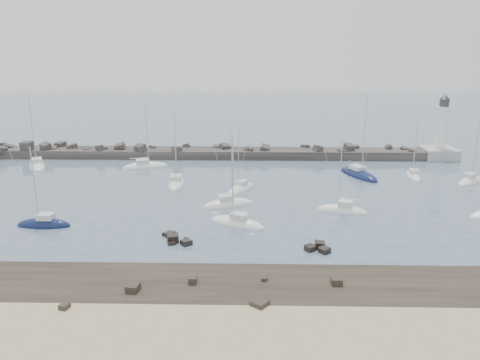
% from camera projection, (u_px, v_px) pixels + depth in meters
% --- Properties ---
extents(ground, '(400.00, 400.00, 0.00)m').
position_uv_depth(ground, '(211.00, 216.00, 67.55)').
color(ground, '#4B6075').
rests_on(ground, ground).
extents(sand_strip, '(140.00, 14.00, 1.00)m').
position_uv_depth(sand_strip, '(178.00, 357.00, 36.77)').
color(sand_strip, tan).
rests_on(sand_strip, ground).
extents(rock_shelf, '(140.00, 12.00, 1.99)m').
position_uv_depth(rock_shelf, '(192.00, 293.00, 46.40)').
color(rock_shelf, black).
rests_on(rock_shelf, ground).
extents(rock_cluster_near, '(4.41, 4.51, 1.53)m').
position_uv_depth(rock_cluster_near, '(174.00, 239.00, 58.97)').
color(rock_cluster_near, black).
rests_on(rock_cluster_near, ground).
extents(rock_cluster_far, '(3.23, 3.20, 1.31)m').
position_uv_depth(rock_cluster_far, '(318.00, 248.00, 56.39)').
color(rock_cluster_far, black).
rests_on(rock_cluster_far, ground).
extents(breakwater, '(115.00, 7.39, 5.12)m').
position_uv_depth(breakwater, '(189.00, 156.00, 104.17)').
color(breakwater, '#312E2C').
rests_on(breakwater, ground).
extents(lighthouse, '(7.00, 7.00, 14.60)m').
position_uv_depth(lighthouse, '(439.00, 144.00, 102.23)').
color(lighthouse, '#9D9D98').
rests_on(lighthouse, ground).
extents(sailboat_1, '(7.35, 10.21, 15.63)m').
position_uv_depth(sailboat_1, '(37.00, 166.00, 95.78)').
color(sailboat_1, white).
rests_on(sailboat_1, ground).
extents(sailboat_2, '(7.50, 2.53, 12.09)m').
position_uv_depth(sailboat_2, '(44.00, 225.00, 63.78)').
color(sailboat_2, '#101B43').
rests_on(sailboat_2, ground).
extents(sailboat_3, '(3.31, 9.08, 14.21)m').
position_uv_depth(sailboat_3, '(176.00, 184.00, 83.24)').
color(sailboat_3, white).
rests_on(sailboat_3, ground).
extents(sailboat_4, '(9.52, 5.42, 14.37)m').
position_uv_depth(sailboat_4, '(145.00, 167.00, 94.97)').
color(sailboat_4, white).
rests_on(sailboat_4, ground).
extents(sailboat_5, '(8.54, 6.02, 13.22)m').
position_uv_depth(sailboat_5, '(237.00, 224.00, 64.28)').
color(sailboat_5, white).
rests_on(sailboat_5, ground).
extents(sailboat_6, '(5.92, 8.01, 12.46)m').
position_uv_depth(sailboat_6, '(240.00, 189.00, 79.90)').
color(sailboat_6, white).
rests_on(sailboat_6, ground).
extents(sailboat_7, '(8.32, 5.09, 12.73)m').
position_uv_depth(sailboat_7, '(228.00, 205.00, 72.15)').
color(sailboat_7, white).
rests_on(sailboat_7, ground).
extents(sailboat_8, '(7.28, 11.00, 16.64)m').
position_uv_depth(sailboat_8, '(359.00, 175.00, 88.73)').
color(sailboat_8, '#101B43').
rests_on(sailboat_8, ground).
extents(sailboat_9, '(7.73, 4.33, 11.96)m').
position_uv_depth(sailboat_9, '(342.00, 211.00, 69.30)').
color(sailboat_9, white).
rests_on(sailboat_9, ground).
extents(sailboat_10, '(3.22, 7.74, 11.98)m').
position_uv_depth(sailboat_10, '(413.00, 176.00, 88.14)').
color(sailboat_10, white).
rests_on(sailboat_10, ground).
extents(sailboat_12, '(7.43, 7.07, 12.65)m').
position_uv_depth(sailboat_12, '(470.00, 182.00, 84.49)').
color(sailboat_12, white).
rests_on(sailboat_12, ground).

